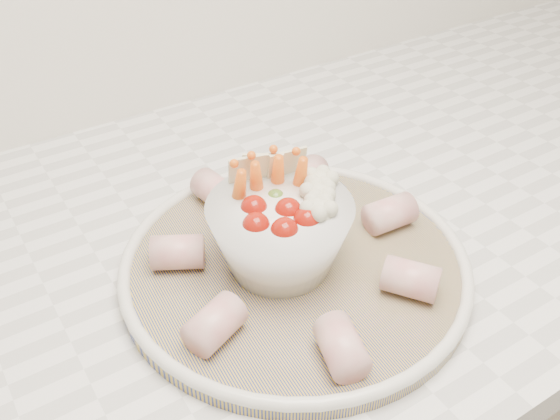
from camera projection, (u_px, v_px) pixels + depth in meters
serving_platter at (295, 264)px, 0.60m from camera, size 0.36×0.36×0.02m
veggie_bowl at (281, 231)px, 0.57m from camera, size 0.13×0.13×0.10m
cured_meat_rolls at (294, 248)px, 0.59m from camera, size 0.27×0.30×0.03m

